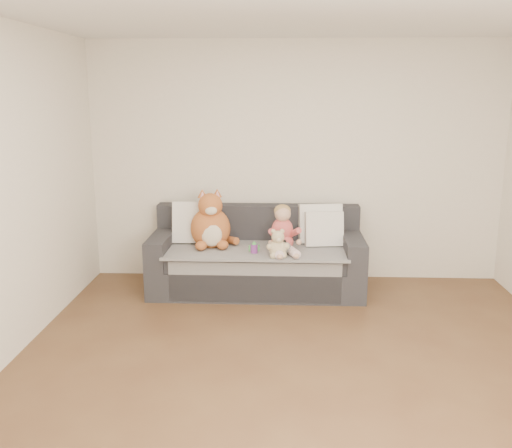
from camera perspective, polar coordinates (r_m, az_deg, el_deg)
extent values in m
plane|color=brown|center=(4.26, 4.48, -15.79)|extent=(5.00, 5.00, 0.00)
plane|color=white|center=(3.77, 5.23, 21.38)|extent=(5.00, 5.00, 0.00)
plane|color=silver|center=(6.27, 3.98, 6.17)|extent=(4.50, 0.00, 4.50)
cube|color=#2B2B31|center=(6.06, 0.06, -5.21)|extent=(2.20, 0.90, 0.30)
cube|color=#2B2B31|center=(5.96, 0.05, -3.25)|extent=(1.90, 0.80, 0.15)
cube|color=#2B2B31|center=(6.26, 0.21, 0.15)|extent=(2.20, 0.20, 0.40)
cube|color=#2B2B31|center=(6.09, -9.38, -2.33)|extent=(0.20, 0.90, 0.30)
cube|color=#2B2B31|center=(6.01, 9.64, -2.56)|extent=(0.20, 0.90, 0.30)
cube|color=#949497|center=(5.92, 0.04, -2.50)|extent=(1.85, 0.88, 0.02)
cube|color=#949497|center=(5.62, -0.13, -5.90)|extent=(1.70, 0.02, 0.41)
cube|color=white|center=(6.12, -6.05, 0.18)|extent=(0.48, 0.22, 0.46)
cube|color=white|center=(6.13, 6.45, 0.07)|extent=(0.47, 0.25, 0.43)
cube|color=white|center=(6.00, 6.82, -0.48)|extent=(0.41, 0.22, 0.37)
ellipsoid|color=#D64B55|center=(5.81, 2.65, -1.79)|extent=(0.23, 0.19, 0.19)
ellipsoid|color=#D64B55|center=(5.79, 2.65, -0.52)|extent=(0.22, 0.18, 0.24)
ellipsoid|color=#DBAA8C|center=(5.74, 2.69, 1.01)|extent=(0.16, 0.16, 0.16)
ellipsoid|color=tan|center=(5.76, 2.66, 1.32)|extent=(0.17, 0.17, 0.13)
cylinder|color=#D64B55|center=(5.71, 1.70, -0.95)|extent=(0.09, 0.23, 0.15)
cylinder|color=#D64B55|center=(5.74, 3.83, -0.88)|extent=(0.16, 0.22, 0.15)
ellipsoid|color=#DBAA8C|center=(5.64, 1.50, -1.91)|extent=(0.06, 0.06, 0.06)
ellipsoid|color=#DBAA8C|center=(5.69, 4.31, -1.82)|extent=(0.06, 0.06, 0.06)
cylinder|color=#E5B2C6|center=(5.63, 2.32, -2.80)|extent=(0.09, 0.29, 0.10)
cylinder|color=#E5B2C6|center=(5.65, 3.63, -2.75)|extent=(0.17, 0.30, 0.10)
ellipsoid|color=#DBAA8C|center=(5.50, 2.39, -3.26)|extent=(0.06, 0.09, 0.05)
ellipsoid|color=#DBAA8C|center=(5.52, 4.06, -3.20)|extent=(0.06, 0.09, 0.05)
ellipsoid|color=#AD5E26|center=(5.96, -4.58, -0.45)|extent=(0.42, 0.36, 0.44)
ellipsoid|color=beige|center=(5.83, -4.47, -1.09)|extent=(0.22, 0.10, 0.24)
ellipsoid|color=#AD5E26|center=(5.88, -4.60, 1.87)|extent=(0.25, 0.25, 0.25)
ellipsoid|color=beige|center=(5.78, -4.52, 1.34)|extent=(0.12, 0.08, 0.09)
cone|color=#AD5E26|center=(5.89, -5.39, 3.08)|extent=(0.12, 0.12, 0.09)
cone|color=pink|center=(5.88, -5.38, 3.00)|extent=(0.07, 0.07, 0.05)
cone|color=#AD5E26|center=(5.90, -3.90, 3.13)|extent=(0.12, 0.12, 0.09)
cone|color=pink|center=(5.89, -3.89, 3.05)|extent=(0.07, 0.07, 0.05)
ellipsoid|color=#AD5E26|center=(5.83, -5.52, -2.17)|extent=(0.12, 0.14, 0.10)
ellipsoid|color=#AD5E26|center=(5.85, -3.37, -2.09)|extent=(0.12, 0.14, 0.10)
cylinder|color=#AD5E26|center=(6.07, -2.72, -1.57)|extent=(0.24, 0.26, 0.10)
ellipsoid|color=#CAB98C|center=(5.59, 2.17, -2.47)|extent=(0.18, 0.15, 0.18)
ellipsoid|color=#CAB98C|center=(5.54, 2.20, -1.31)|extent=(0.13, 0.13, 0.13)
ellipsoid|color=#CAB98C|center=(5.53, 1.75, -0.75)|extent=(0.05, 0.05, 0.05)
ellipsoid|color=#CAB98C|center=(5.55, 2.63, -0.73)|extent=(0.05, 0.05, 0.05)
ellipsoid|color=beige|center=(5.50, 2.29, -1.58)|extent=(0.05, 0.05, 0.05)
ellipsoid|color=#CAB98C|center=(5.54, 1.38, -2.29)|extent=(0.07, 0.07, 0.07)
ellipsoid|color=#CAB98C|center=(5.57, 3.04, -2.23)|extent=(0.07, 0.07, 0.07)
ellipsoid|color=#CAB98C|center=(5.54, 1.76, -3.18)|extent=(0.07, 0.07, 0.07)
ellipsoid|color=#CAB98C|center=(5.56, 2.76, -3.14)|extent=(0.07, 0.07, 0.07)
ellipsoid|color=white|center=(5.69, 2.90, -2.43)|extent=(0.14, 0.17, 0.12)
ellipsoid|color=white|center=(5.60, 2.58, -2.11)|extent=(0.08, 0.08, 0.08)
ellipsoid|color=black|center=(5.61, 2.39, -1.66)|extent=(0.03, 0.03, 0.03)
ellipsoid|color=black|center=(5.59, 2.90, -1.71)|extent=(0.03, 0.03, 0.03)
cylinder|color=#7F3490|center=(5.71, -0.19, -2.47)|extent=(0.08, 0.08, 0.09)
cone|color=green|center=(5.69, -0.19, -1.91)|extent=(0.07, 0.07, 0.04)
cylinder|color=green|center=(5.70, -0.66, -2.43)|extent=(0.02, 0.02, 0.06)
cylinder|color=green|center=(5.71, 0.29, -2.40)|extent=(0.02, 0.02, 0.06)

